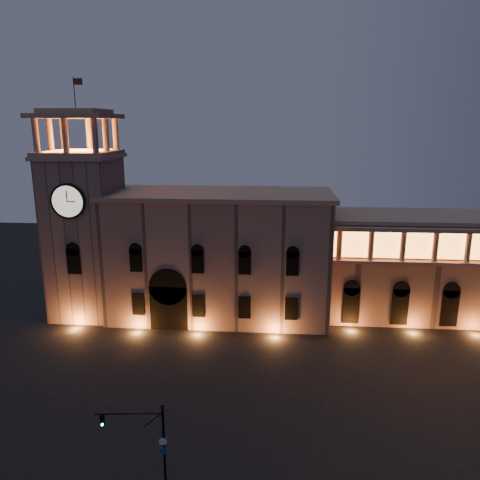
{
  "coord_description": "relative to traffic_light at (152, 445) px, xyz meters",
  "views": [
    {
      "loc": [
        5.85,
        -40.32,
        26.66
      ],
      "look_at": [
        1.4,
        16.0,
        12.46
      ],
      "focal_mm": 35.0,
      "sensor_mm": 36.0,
      "label": 1
    }
  ],
  "objects": [
    {
      "name": "clock_tower",
      "position": [
        -17.61,
        32.41,
        8.76
      ],
      "size": [
        9.8,
        9.8,
        32.4
      ],
      "color": "#8C685B",
      "rests_on": "ground"
    },
    {
      "name": "traffic_light",
      "position": [
        0.0,
        0.0,
        0.0
      ],
      "size": [
        5.18,
        0.9,
        7.12
      ],
      "rotation": [
        0.0,
        0.0,
        0.1
      ],
      "color": "black",
      "rests_on": "ground"
    },
    {
      "name": "ground",
      "position": [
        2.89,
        11.43,
        -3.74
      ],
      "size": [
        160.0,
        160.0,
        0.0
      ],
      "primitive_type": "plane",
      "color": "black",
      "rests_on": "ground"
    },
    {
      "name": "colonnade_wing",
      "position": [
        34.89,
        35.35,
        3.59
      ],
      "size": [
        40.6,
        11.5,
        14.5
      ],
      "color": "#866256",
      "rests_on": "ground"
    },
    {
      "name": "government_building",
      "position": [
        0.82,
        33.36,
        5.03
      ],
      "size": [
        30.8,
        12.8,
        17.6
      ],
      "color": "#8C685B",
      "rests_on": "ground"
    }
  ]
}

